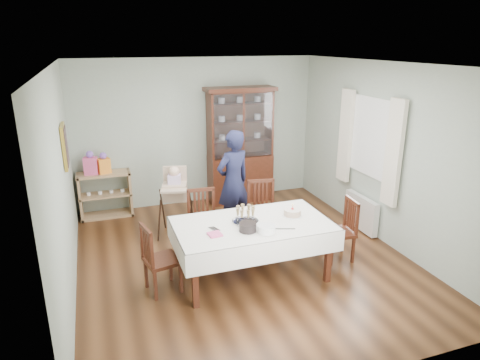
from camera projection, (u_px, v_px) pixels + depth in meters
name	position (u px, v px, depth m)	size (l,w,h in m)	color
floor	(243.00, 258.00, 6.13)	(5.00, 5.00, 0.00)	#593319
room_shell	(231.00, 134.00, 6.08)	(5.00, 5.00, 5.00)	#9EAA99
dining_table	(252.00, 249.00, 5.57)	(2.01, 1.16, 0.76)	#481D12
china_cabinet	(240.00, 144.00, 8.04)	(1.30, 0.48, 2.18)	#481D12
sideboard	(106.00, 195.00, 7.50)	(0.90, 0.38, 0.80)	tan
picture_frame	(65.00, 146.00, 5.64)	(0.04, 0.48, 0.58)	gold
window	(371.00, 137.00, 6.61)	(0.04, 1.02, 1.22)	white
curtain_left	(394.00, 153.00, 6.07)	(0.07, 0.30, 1.55)	silver
curtain_right	(345.00, 136.00, 7.18)	(0.07, 0.30, 1.55)	silver
radiator	(361.00, 212.00, 6.99)	(0.10, 0.80, 0.55)	white
chair_far_left	(204.00, 236.00, 6.19)	(0.45, 0.45, 0.95)	#481D12
chair_far_right	(263.00, 226.00, 6.51)	(0.49, 0.49, 0.97)	#481D12
chair_end_left	(162.00, 271.00, 5.28)	(0.48, 0.48, 0.90)	#481D12
chair_end_right	(339.00, 241.00, 6.06)	(0.43, 0.43, 0.88)	#481D12
woman	(233.00, 182.00, 6.77)	(0.61, 0.40, 1.68)	black
high_chair	(176.00, 208.00, 6.81)	(0.62, 0.62, 1.13)	black
champagne_tray	(245.00, 217.00, 5.46)	(0.35, 0.35, 0.21)	silver
birthday_cake	(292.00, 213.00, 5.65)	(0.26, 0.26, 0.18)	white
plate_stack_dark	(248.00, 227.00, 5.21)	(0.22, 0.22, 0.10)	black
plate_stack_white	(266.00, 229.00, 5.18)	(0.22, 0.22, 0.09)	white
napkin_stack	(215.00, 234.00, 5.11)	(0.16, 0.16, 0.02)	#DE5189
cutlery	(212.00, 229.00, 5.26)	(0.10, 0.15, 0.01)	silver
cake_knife	(283.00, 229.00, 5.27)	(0.31, 0.03, 0.01)	silver
gift_bag_pink	(91.00, 164.00, 7.24)	(0.24, 0.18, 0.41)	#DE5189
gift_bag_orange	(104.00, 164.00, 7.32)	(0.23, 0.19, 0.37)	orange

